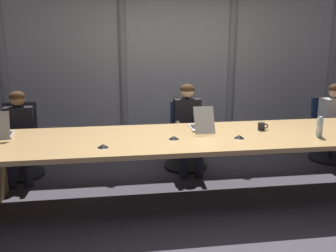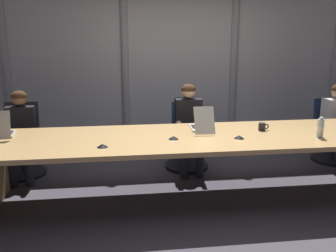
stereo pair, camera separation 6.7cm
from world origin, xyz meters
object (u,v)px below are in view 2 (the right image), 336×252
at_px(laptop_left_end, 2,131).
at_px(laptop_left_mid, 201,125).
at_px(office_chair_center, 332,138).
at_px(coffee_mug_far, 262,127).
at_px(person_left_mid, 189,123).
at_px(office_chair_left_mid, 187,144).
at_px(conference_mic_left_side, 239,137).
at_px(conference_mic_middle, 102,146).
at_px(person_left_end, 21,130).
at_px(water_bottle_primary, 320,128).
at_px(office_chair_left_end, 22,149).
at_px(conference_mic_right_side, 174,138).

bearing_deg(laptop_left_end, laptop_left_mid, -97.47).
height_order(office_chair_center, coffee_mug_far, office_chair_center).
bearing_deg(person_left_mid, laptop_left_end, -71.93).
height_order(laptop_left_end, office_chair_left_mid, laptop_left_end).
bearing_deg(person_left_mid, conference_mic_left_side, 19.65).
xyz_separation_m(laptop_left_mid, conference_mic_middle, (-1.12, -0.52, -0.04)).
distance_m(office_chair_left_mid, coffee_mug_far, 1.25).
relative_size(person_left_end, conference_mic_left_side, 10.31).
height_order(person_left_mid, water_bottle_primary, person_left_mid).
bearing_deg(water_bottle_primary, office_chair_left_mid, 133.94).
distance_m(laptop_left_end, office_chair_center, 4.48).
relative_size(laptop_left_end, office_chair_left_end, 0.48).
distance_m(person_left_mid, water_bottle_primary, 1.68).
height_order(office_chair_left_end, conference_mic_left_side, office_chair_left_end).
bearing_deg(person_left_mid, coffee_mug_far, 45.01).
xyz_separation_m(office_chair_center, conference_mic_right_side, (-2.53, -1.15, 0.43)).
bearing_deg(person_left_end, office_chair_left_end, -166.76).
bearing_deg(conference_mic_middle, laptop_left_mid, 25.07).
bearing_deg(conference_mic_right_side, office_chair_left_mid, 72.85).
xyz_separation_m(office_chair_left_end, office_chair_center, (4.40, -0.00, -0.01)).
bearing_deg(person_left_mid, office_chair_left_end, -92.60).
height_order(office_chair_left_mid, conference_mic_left_side, office_chair_left_mid).
relative_size(office_chair_left_mid, coffee_mug_far, 7.17).
height_order(laptop_left_mid, conference_mic_left_side, laptop_left_mid).
height_order(office_chair_left_end, water_bottle_primary, water_bottle_primary).
height_order(water_bottle_primary, conference_mic_right_side, water_bottle_primary).
bearing_deg(office_chair_left_end, person_left_mid, 84.30).
xyz_separation_m(office_chair_left_mid, person_left_mid, (0.00, -0.15, 0.33)).
distance_m(office_chair_center, person_left_end, 4.36).
relative_size(office_chair_left_end, conference_mic_left_side, 8.56).
bearing_deg(office_chair_left_mid, laptop_left_mid, 10.33).
relative_size(person_left_end, coffee_mug_far, 9.12).
distance_m(laptop_left_end, conference_mic_right_side, 1.88).
bearing_deg(conference_mic_middle, water_bottle_primary, 1.56).
bearing_deg(laptop_left_mid, office_chair_left_mid, 2.95).
bearing_deg(person_left_end, conference_mic_right_side, 56.60).
distance_m(person_left_mid, conference_mic_middle, 1.62).
bearing_deg(office_chair_left_end, laptop_left_end, -0.30).
xyz_separation_m(person_left_end, person_left_mid, (2.17, 0.00, 0.02)).
distance_m(laptop_left_end, water_bottle_primary, 3.47).
relative_size(laptop_left_mid, office_chair_left_end, 0.54).
bearing_deg(office_chair_center, person_left_end, -90.79).
bearing_deg(office_chair_center, office_chair_left_mid, -92.85).
height_order(laptop_left_mid, coffee_mug_far, laptop_left_mid).
height_order(laptop_left_end, water_bottle_primary, laptop_left_end).
relative_size(laptop_left_mid, conference_mic_right_side, 4.64).
relative_size(laptop_left_end, water_bottle_primary, 2.00).
bearing_deg(office_chair_left_end, water_bottle_primary, 67.97).
height_order(laptop_left_mid, office_chair_left_end, laptop_left_mid).
relative_size(office_chair_left_end, person_left_mid, 0.80).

